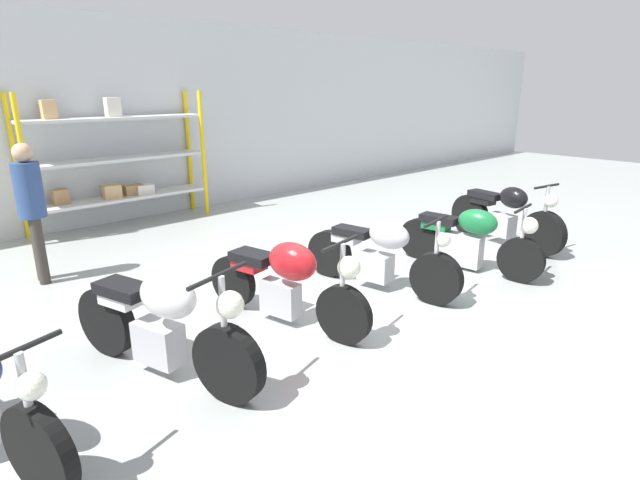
% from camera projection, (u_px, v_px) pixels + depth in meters
% --- Properties ---
extents(ground_plane, '(30.00, 30.00, 0.00)m').
position_uv_depth(ground_plane, '(344.00, 306.00, 5.71)').
color(ground_plane, '#9EA3A0').
extents(back_wall, '(30.00, 0.08, 3.60)m').
position_uv_depth(back_wall, '(128.00, 121.00, 9.05)').
color(back_wall, silver).
rests_on(back_wall, ground_plane).
extents(shelving_rack, '(3.12, 0.63, 2.33)m').
position_uv_depth(shelving_rack, '(115.00, 160.00, 8.69)').
color(shelving_rack, yellow).
rests_on(shelving_rack, ground_plane).
extents(motorcycle_white, '(0.86, 2.07, 1.08)m').
position_uv_depth(motorcycle_white, '(162.00, 323.00, 4.20)').
color(motorcycle_white, black).
rests_on(motorcycle_white, ground_plane).
extents(motorcycle_red, '(0.70, 2.05, 1.03)m').
position_uv_depth(motorcycle_red, '(286.00, 279.00, 5.14)').
color(motorcycle_red, black).
rests_on(motorcycle_red, ground_plane).
extents(motorcycle_silver, '(0.67, 2.11, 0.99)m').
position_uv_depth(motorcycle_silver, '(380.00, 255.00, 6.08)').
color(motorcycle_silver, black).
rests_on(motorcycle_silver, ground_plane).
extents(motorcycle_green, '(0.57, 2.04, 0.98)m').
position_uv_depth(motorcycle_green, '(469.00, 238.00, 6.72)').
color(motorcycle_green, black).
rests_on(motorcycle_green, ground_plane).
extents(motorcycle_black, '(0.63, 2.05, 1.05)m').
position_uv_depth(motorcycle_black, '(505.00, 216.00, 7.82)').
color(motorcycle_black, black).
rests_on(motorcycle_black, ground_plane).
extents(person_browsing, '(0.36, 0.36, 1.76)m').
position_uv_depth(person_browsing, '(31.00, 202.00, 6.12)').
color(person_browsing, '#38332D').
rests_on(person_browsing, ground_plane).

